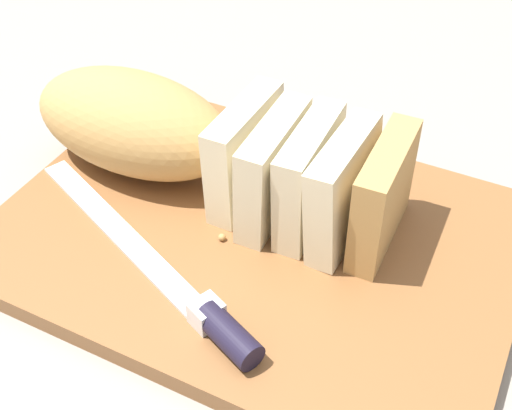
{
  "coord_description": "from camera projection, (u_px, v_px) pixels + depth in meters",
  "views": [
    {
      "loc": [
        0.19,
        -0.36,
        0.42
      ],
      "look_at": [
        0.0,
        0.0,
        0.05
      ],
      "focal_mm": 47.65,
      "sensor_mm": 36.0,
      "label": 1
    }
  ],
  "objects": [
    {
      "name": "bread_knife",
      "position": [
        190.0,
        298.0,
        0.51
      ],
      "size": [
        0.28,
        0.13,
        0.02
      ],
      "rotation": [
        0.0,
        0.0,
        2.76
      ],
      "color": "silver",
      "rests_on": "cutting_board"
    },
    {
      "name": "crumb_stray_left",
      "position": [
        226.0,
        204.0,
        0.6
      ],
      "size": [
        0.01,
        0.01,
        0.01
      ],
      "primitive_type": "sphere",
      "color": "tan",
      "rests_on": "cutting_board"
    },
    {
      "name": "crumb_near_loaf",
      "position": [
        263.0,
        217.0,
        0.59
      ],
      "size": [
        0.0,
        0.0,
        0.0
      ],
      "primitive_type": "sphere",
      "color": "tan",
      "rests_on": "cutting_board"
    },
    {
      "name": "cutting_board",
      "position": [
        256.0,
        239.0,
        0.58
      ],
      "size": [
        0.44,
        0.32,
        0.02
      ],
      "primitive_type": "cube",
      "rotation": [
        0.0,
        0.0,
        0.03
      ],
      "color": "brown",
      "rests_on": "ground_plane"
    },
    {
      "name": "bread_loaf",
      "position": [
        196.0,
        142.0,
        0.59
      ],
      "size": [
        0.35,
        0.12,
        0.09
      ],
      "rotation": [
        0.0,
        0.0,
        0.03
      ],
      "color": "tan",
      "rests_on": "cutting_board"
    },
    {
      "name": "crumb_near_knife",
      "position": [
        222.0,
        237.0,
        0.57
      ],
      "size": [
        0.01,
        0.01,
        0.01
      ],
      "primitive_type": "sphere",
      "color": "tan",
      "rests_on": "cutting_board"
    },
    {
      "name": "ground_plane",
      "position": [
        256.0,
        246.0,
        0.59
      ],
      "size": [
        3.0,
        3.0,
        0.0
      ],
      "primitive_type": "plane",
      "color": "gray"
    }
  ]
}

